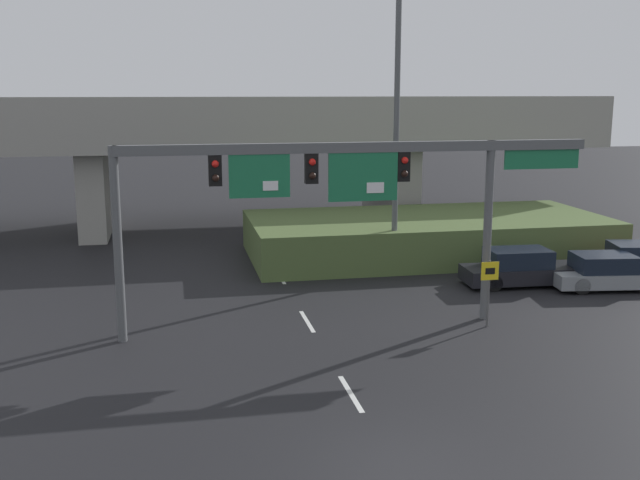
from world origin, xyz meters
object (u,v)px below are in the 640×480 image
parked_sedan_near_right (520,268)px  speed_limit_sign (489,284)px  highway_light_pole_near (397,95)px  parked_sedan_mid_right (606,273)px  signal_gantry (343,179)px

parked_sedan_near_right → speed_limit_sign: bearing=-123.4°
speed_limit_sign → parked_sedan_near_right: 6.00m
highway_light_pole_near → parked_sedan_near_right: highway_light_pole_near is taller
speed_limit_sign → parked_sedan_mid_right: speed_limit_sign is taller
speed_limit_sign → parked_sedan_near_right: speed_limit_sign is taller
signal_gantry → parked_sedan_near_right: 10.03m
signal_gantry → parked_sedan_near_right: signal_gantry is taller
signal_gantry → speed_limit_sign: bearing=-10.5°
signal_gantry → parked_sedan_near_right: bearing=25.6°
signal_gantry → highway_light_pole_near: (3.86, 6.97, 2.57)m
parked_sedan_near_right → parked_sedan_mid_right: (3.05, -1.14, -0.04)m
signal_gantry → speed_limit_sign: signal_gantry is taller
parked_sedan_near_right → parked_sedan_mid_right: 3.26m
signal_gantry → speed_limit_sign: (4.70, -0.87, -3.43)m
speed_limit_sign → highway_light_pole_near: (-0.84, 7.83, 6.01)m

